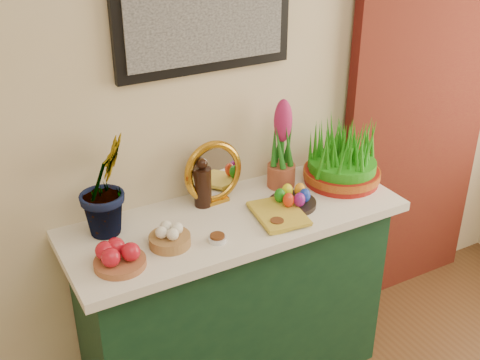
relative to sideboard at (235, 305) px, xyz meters
name	(u,v)px	position (x,y,z in m)	size (l,w,h in m)	color
sideboard	(235,305)	(0.00, 0.00, 0.00)	(1.30, 0.45, 0.85)	#143920
tablecloth	(234,218)	(0.00, 0.00, 0.45)	(1.40, 0.55, 0.04)	silver
hyacinth_green	(103,170)	(-0.48, 0.13, 0.73)	(0.26, 0.22, 0.52)	#1F6F1C
apple_bowl	(119,257)	(-0.52, -0.12, 0.50)	(0.19, 0.19, 0.09)	#955432
garlic_basket	(170,237)	(-0.32, -0.08, 0.50)	(0.20, 0.20, 0.09)	#AD8145
vinegar_cruet	(203,185)	(-0.08, 0.13, 0.56)	(0.07, 0.07, 0.22)	black
mirror	(214,173)	(-0.02, 0.14, 0.60)	(0.27, 0.09, 0.27)	#B9821F
book	(257,218)	(0.05, -0.09, 0.48)	(0.17, 0.25, 0.03)	gold
spice_dish_left	(217,238)	(-0.15, -0.14, 0.48)	(0.07, 0.07, 0.03)	silver
spice_dish_right	(277,223)	(0.10, -0.16, 0.48)	(0.07, 0.07, 0.03)	silver
egg_plate	(293,199)	(0.25, -0.06, 0.50)	(0.21, 0.21, 0.08)	black
hyacinth_pink	(282,148)	(0.30, 0.12, 0.65)	(0.12, 0.12, 0.40)	#9C4931
wheatgrass_sabzeh	(343,157)	(0.56, 0.02, 0.59)	(0.34, 0.34, 0.28)	maroon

